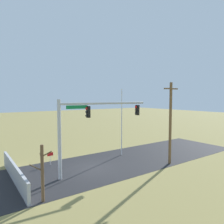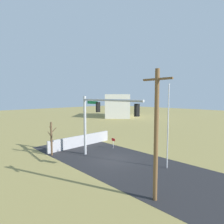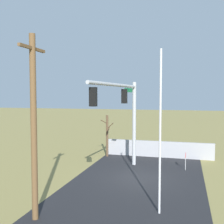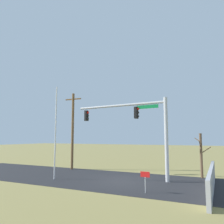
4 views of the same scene
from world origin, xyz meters
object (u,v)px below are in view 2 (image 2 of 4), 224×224
utility_pole (156,133)px  open_sign (113,141)px  signal_mast (97,115)px  flagpole (168,127)px  distant_building (118,106)px  bare_tree (51,138)px

utility_pole → open_sign: 11.89m
signal_mast → utility_pole: (-7.85, 2.15, -0.39)m
flagpole → distant_building: bearing=-40.6°
flagpole → open_sign: 8.24m
signal_mast → open_sign: size_ratio=6.75×
utility_pole → distant_building: (33.54, -32.13, -0.67)m
signal_mast → distant_building: size_ratio=0.70×
open_sign → distant_building: (23.87, -25.97, 2.51)m
flagpole → bare_tree: bearing=27.8°
signal_mast → distant_building: (25.68, -29.97, -1.06)m
signal_mast → open_sign: bearing=-65.7°
flagpole → signal_mast: bearing=26.4°
flagpole → utility_pole: bearing=111.3°
bare_tree → distant_building: size_ratio=0.30×
utility_pole → open_sign: utility_pole is taller
signal_mast → open_sign: 5.66m
flagpole → open_sign: size_ratio=6.01×
flagpole → utility_pole: utility_pole is taller
signal_mast → bare_tree: bearing=29.6°
flagpole → open_sign: flagpole is taller
flagpole → distant_building: size_ratio=0.62×
signal_mast → utility_pole: 8.15m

